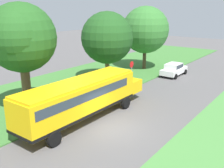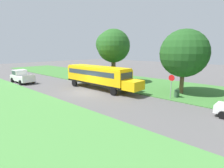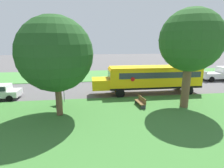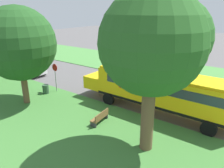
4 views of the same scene
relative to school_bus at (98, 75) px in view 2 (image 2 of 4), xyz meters
The scene contains 10 objects.
ground_plane 3.33m from the school_bus, ahead, with size 120.00×120.00×0.00m, color #565454.
grass_verge 7.53m from the school_bus, behind, with size 12.00×80.00×0.08m, color #3D7533.
grass_far_side 11.86m from the school_bus, ahead, with size 10.00×80.00×0.07m, color #47843D.
school_bus is the anchor object (origin of this frame).
pickup_truck 14.12m from the school_bus, 67.43° to the right, with size 2.28×5.40×2.10m.
oak_tree_beside_bus 6.40m from the school_bus, 160.13° to the right, with size 5.31×5.31×8.69m.
oak_tree_roadside_mid 11.13m from the school_bus, 117.95° to the left, with size 5.76×5.76×7.89m.
stop_sign 9.88m from the school_bus, 101.05° to the left, with size 0.08×0.68×2.74m.
park_bench 4.99m from the school_bus, 148.96° to the left, with size 1.65×0.67×0.92m.
trash_bin 10.52m from the school_bus, 106.15° to the left, with size 0.56×0.56×0.90m, color #2D4C33.
Camera 2 is at (13.77, 17.49, 5.46)m, focal length 28.00 mm.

